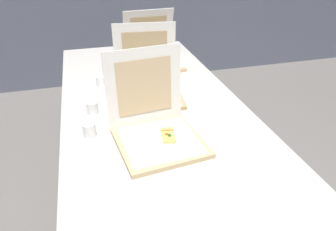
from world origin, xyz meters
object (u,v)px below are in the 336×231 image
pizza_box_middle (148,86)px  pizza_box_back (153,57)px  cup_white_mid (92,108)px  pizza_box_front (156,129)px  table (156,116)px  cup_white_far (101,81)px  cup_white_near_center (89,130)px

pizza_box_middle → pizza_box_back: size_ratio=1.04×
pizza_box_back → cup_white_mid: size_ratio=6.03×
pizza_box_front → pizza_box_back: 0.98m
pizza_box_middle → table: bearing=-83.8°
pizza_box_back → pizza_box_front: bearing=-105.5°
cup_white_mid → pizza_box_middle: bearing=23.6°
table → pizza_box_front: bearing=-102.6°
pizza_box_middle → cup_white_far: bearing=149.2°
table → cup_white_far: cup_white_far is taller
table → pizza_box_back: bearing=78.3°
pizza_box_middle → cup_white_mid: (-0.33, -0.15, -0.02)m
table → cup_white_mid: cup_white_mid is taller
table → pizza_box_middle: size_ratio=5.78×
cup_white_far → table: bearing=-56.9°
table → cup_white_near_center: 0.40m
pizza_box_front → cup_white_far: (-0.19, 0.67, -0.02)m
pizza_box_back → cup_white_near_center: bearing=-124.0°
pizza_box_front → cup_white_mid: (-0.27, 0.33, -0.02)m
cup_white_mid → table: bearing=-8.6°
pizza_box_front → pizza_box_middle: 0.48m
pizza_box_middle → pizza_box_front: bearing=-91.1°
table → cup_white_mid: 0.34m
table → pizza_box_back: 0.70m
table → pizza_box_front: pizza_box_front is taller
table → cup_white_far: (-0.26, 0.39, 0.07)m
pizza_box_front → pizza_box_middle: same height
cup_white_mid → cup_white_near_center: bearing=-97.2°
pizza_box_back → cup_white_mid: bearing=-130.3°
cup_white_near_center → cup_white_mid: size_ratio=1.00×
pizza_box_middle → pizza_box_back: pizza_box_middle is taller
cup_white_near_center → pizza_box_front: bearing=-20.6°
pizza_box_back → cup_white_far: pizza_box_back is taller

